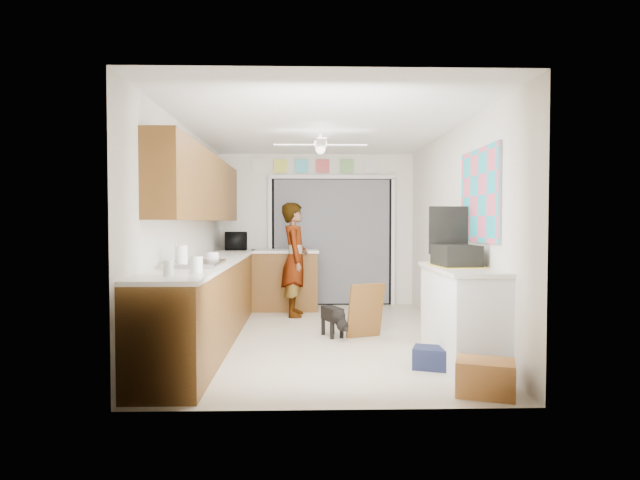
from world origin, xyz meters
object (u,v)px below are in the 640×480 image
object	(u,v)px
suitcase	(456,256)
navy_crate	(431,358)
cup	(213,257)
paper_towel_roll	(182,257)
cardboard_box	(485,378)
dog	(332,320)
man	(295,259)
microwave	(236,241)

from	to	relation	value
suitcase	navy_crate	xyz separation A→B (m)	(-0.32, -0.32, -0.95)
cup	paper_towel_roll	distance (m)	0.83
suitcase	cardboard_box	distance (m)	1.43
navy_crate	dog	distance (m)	1.66
navy_crate	man	world-z (taller)	man
paper_towel_roll	cardboard_box	distance (m)	2.89
suitcase	dog	bearing A→B (deg)	131.85
suitcase	dog	distance (m)	1.82
navy_crate	dog	world-z (taller)	dog
microwave	cup	world-z (taller)	microwave
cup	cardboard_box	world-z (taller)	cup
cup	man	distance (m)	2.12
paper_towel_roll	cup	bearing A→B (deg)	79.89
cardboard_box	navy_crate	xyz separation A→B (m)	(-0.25, 0.79, -0.04)
microwave	cardboard_box	distance (m)	5.04
cup	cardboard_box	xyz separation A→B (m)	(2.45, -1.69, -0.85)
paper_towel_roll	microwave	bearing A→B (deg)	88.88
suitcase	navy_crate	world-z (taller)	suitcase
paper_towel_roll	dog	distance (m)	2.16
cardboard_box	navy_crate	distance (m)	0.83
navy_crate	cardboard_box	bearing A→B (deg)	-72.39
microwave	cup	size ratio (longest dim) A/B	3.65
suitcase	man	xyz separation A→B (m)	(-1.66, 2.52, -0.22)
paper_towel_roll	man	xyz separation A→B (m)	(1.01, 2.75, -0.22)
man	suitcase	bearing A→B (deg)	-147.06
navy_crate	suitcase	bearing A→B (deg)	44.80
dog	suitcase	bearing A→B (deg)	-64.69
paper_towel_roll	navy_crate	bearing A→B (deg)	-2.22
paper_towel_roll	man	size ratio (longest dim) A/B	0.13
paper_towel_roll	suitcase	xyz separation A→B (m)	(2.67, 0.23, -0.01)
microwave	navy_crate	size ratio (longest dim) A/B	1.56
suitcase	dog	size ratio (longest dim) A/B	0.96
microwave	man	bearing A→B (deg)	-132.64
suitcase	microwave	bearing A→B (deg)	124.22
microwave	paper_towel_roll	bearing A→B (deg)	169.98
cup	man	xyz separation A→B (m)	(0.86, 1.93, -0.16)
cup	navy_crate	distance (m)	2.54
microwave	cup	bearing A→B (deg)	172.87
cardboard_box	dog	xyz separation A→B (m)	(-1.11, 2.20, 0.06)
microwave	suitcase	size ratio (longest dim) A/B	1.03
cup	paper_towel_roll	size ratio (longest dim) A/B	0.63
cup	suitcase	size ratio (longest dim) A/B	0.28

